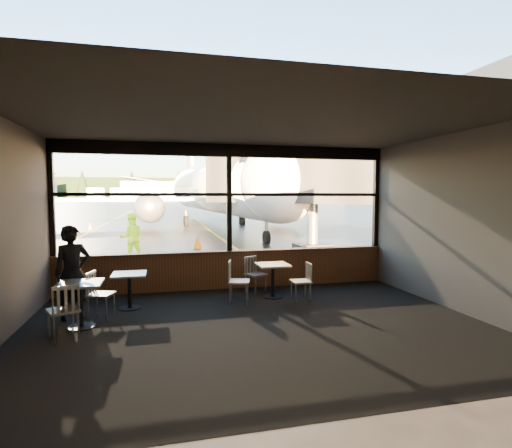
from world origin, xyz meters
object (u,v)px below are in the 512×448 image
object	(u,v)px
cafe_table_near	(273,281)
cafe_table_mid	(130,291)
airliner	(217,156)
ground_crew	(131,238)
chair_near_w	(239,282)
chair_mid_w	(101,295)
passenger	(72,273)
chair_near_n	(256,275)
cone_nose	(198,242)
cone_wing	(90,226)
chair_near_e	(301,282)
chair_left_s	(63,311)
cafe_table_left	(81,305)
jet_bridge	(295,195)

from	to	relation	value
cafe_table_near	cafe_table_mid	size ratio (longest dim) A/B	1.05
airliner	ground_crew	distance (m)	17.03
chair_near_w	chair_mid_w	bearing A→B (deg)	-66.18
passenger	airliner	bearing A→B (deg)	49.52
ground_crew	chair_near_n	bearing A→B (deg)	108.29
cone_nose	cone_wing	xyz separation A→B (m)	(-6.22, 11.59, -0.05)
chair_near_e	passenger	xyz separation A→B (m)	(-4.50, -0.27, 0.45)
chair_near_e	passenger	size ratio (longest dim) A/B	0.48
chair_left_s	cone_nose	bearing A→B (deg)	48.78
chair_near_e	chair_mid_w	distance (m)	4.02
airliner	passenger	size ratio (longest dim) A/B	19.94
cafe_table_left	cafe_table_mid	bearing A→B (deg)	54.38
cafe_table_near	cafe_table_mid	bearing A→B (deg)	-176.25
chair_near_e	chair_left_s	size ratio (longest dim) A/B	0.92
chair_near_w	cone_nose	size ratio (longest dim) A/B	1.66
chair_mid_w	cone_nose	distance (m)	9.93
airliner	ground_crew	xyz separation A→B (m)	(-5.13, -15.62, -4.45)
jet_bridge	cone_wing	distance (m)	17.13
jet_bridge	cone_wing	bearing A→B (deg)	125.65
chair_mid_w	passenger	xyz separation A→B (m)	(-0.49, 0.04, 0.43)
jet_bridge	chair_mid_w	size ratio (longest dim) A/B	12.13
cafe_table_near	chair_near_w	bearing A→B (deg)	-160.14
cafe_table_near	chair_near_e	size ratio (longest dim) A/B	0.91
jet_bridge	chair_near_e	world-z (taller)	jet_bridge
chair_mid_w	ground_crew	bearing A→B (deg)	-163.32
airliner	passenger	world-z (taller)	airliner
airliner	chair_near_e	bearing A→B (deg)	-97.07
cafe_table_near	cone_wing	size ratio (longest dim) A/B	1.68
cone_wing	cafe_table_left	bearing A→B (deg)	-81.25
chair_near_n	cone_wing	xyz separation A→B (m)	(-6.82, 19.96, -0.20)
passenger	ground_crew	distance (m)	6.55
airliner	cone_nose	distance (m)	13.81
cafe_table_mid	chair_near_n	distance (m)	2.85
passenger	cone_nose	distance (m)	10.05
jet_bridge	cafe_table_mid	bearing A→B (deg)	-130.59
chair_near_e	chair_mid_w	bearing A→B (deg)	95.97
airliner	chair_near_n	bearing A→B (deg)	-99.33
airliner	chair_near_w	xyz separation A→B (m)	(-2.55, -21.76, -4.83)
chair_near_w	cone_wing	world-z (taller)	chair_near_w
cafe_table_left	chair_left_s	distance (m)	0.55
cafe_table_mid	chair_left_s	xyz separation A→B (m)	(-0.89, -1.54, 0.09)
cone_nose	airliner	bearing A→B (deg)	78.33
jet_bridge	passenger	world-z (taller)	jet_bridge
cafe_table_mid	chair_left_s	distance (m)	1.78
chair_near_n	passenger	xyz separation A→B (m)	(-3.71, -1.17, 0.44)
cone_nose	jet_bridge	bearing A→B (deg)	-31.15
cafe_table_left	passenger	size ratio (longest dim) A/B	0.45
cone_nose	ground_crew	bearing A→B (deg)	-130.01
cafe_table_near	cone_nose	xyz separation A→B (m)	(-0.88, 8.85, -0.10)
airliner	chair_near_e	world-z (taller)	airliner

